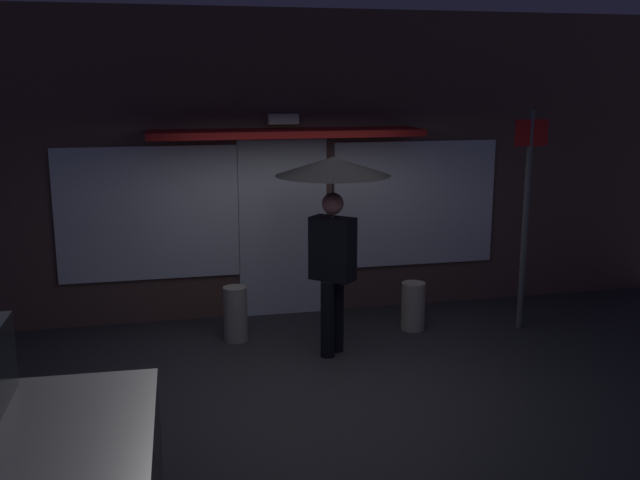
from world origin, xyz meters
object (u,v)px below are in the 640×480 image
(street_sign_post, at_px, (526,208))
(sidewalk_bollard, at_px, (413,306))
(person_with_umbrella, at_px, (333,198))
(sidewalk_bollard_2, at_px, (235,314))

(street_sign_post, height_order, sidewalk_bollard, street_sign_post)
(person_with_umbrella, relative_size, street_sign_post, 0.83)
(person_with_umbrella, xyz_separation_m, sidewalk_bollard_2, (-0.97, 0.64, -1.39))
(person_with_umbrella, relative_size, sidewalk_bollard_2, 3.38)
(street_sign_post, xyz_separation_m, sidewalk_bollard_2, (-3.36, 0.32, -1.14))
(sidewalk_bollard, height_order, sidewalk_bollard_2, sidewalk_bollard_2)
(street_sign_post, bearing_deg, person_with_umbrella, -172.23)
(sidewalk_bollard_2, bearing_deg, sidewalk_bollard, -2.32)
(street_sign_post, height_order, sidewalk_bollard_2, street_sign_post)
(person_with_umbrella, xyz_separation_m, sidewalk_bollard, (1.12, 0.56, -1.42))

